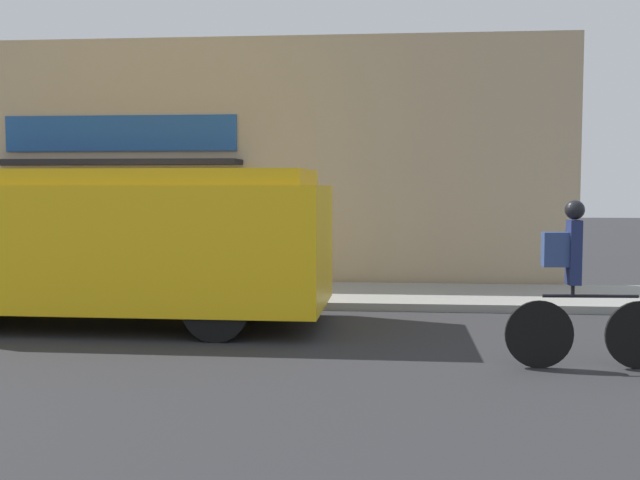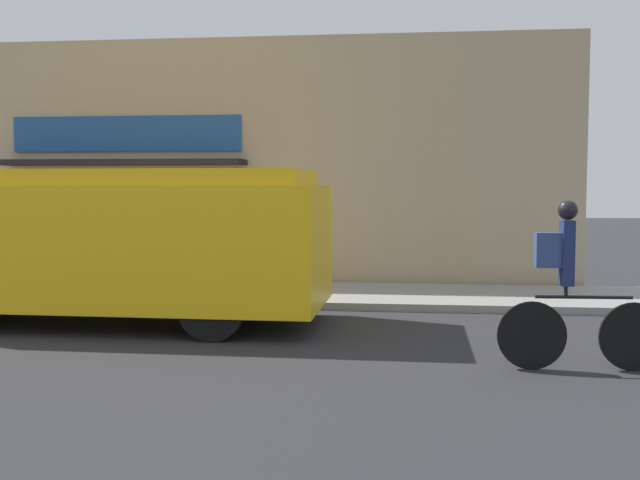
% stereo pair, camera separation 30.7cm
% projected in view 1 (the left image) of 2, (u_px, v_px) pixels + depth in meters
% --- Properties ---
extents(ground_plane, '(70.00, 70.00, 0.00)m').
position_uv_depth(ground_plane, '(134.00, 308.00, 11.73)').
color(ground_plane, '#2B2B2D').
extents(sidewalk, '(28.00, 2.50, 0.12)m').
position_uv_depth(sidewalk, '(158.00, 293.00, 12.97)').
color(sidewalk, gray).
rests_on(sidewalk, ground_plane).
extents(storefront, '(14.89, 0.97, 4.69)m').
position_uv_depth(storefront, '(177.00, 163.00, 14.24)').
color(storefront, tan).
rests_on(storefront, ground_plane).
extents(school_bus, '(6.62, 2.76, 2.12)m').
position_uv_depth(school_bus, '(109.00, 243.00, 10.26)').
color(school_bus, yellow).
rests_on(school_bus, ground_plane).
extents(cyclist, '(1.75, 0.21, 1.76)m').
position_uv_depth(cyclist, '(579.00, 291.00, 7.78)').
color(cyclist, black).
rests_on(cyclist, ground_plane).
extents(trash_bin, '(0.51, 0.51, 0.83)m').
position_uv_depth(trash_bin, '(121.00, 260.00, 13.79)').
color(trash_bin, '#38383D').
rests_on(trash_bin, sidewalk).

